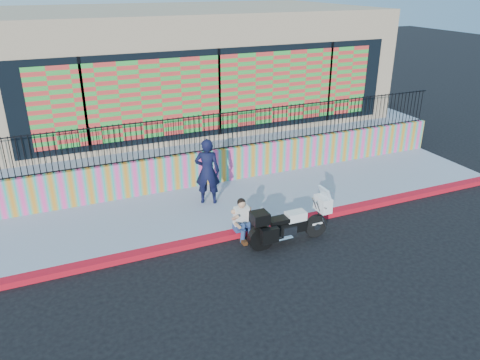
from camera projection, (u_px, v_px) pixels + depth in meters
ground at (275, 227)px, 12.76m from camera, size 90.00×90.00×0.00m
red_curb at (275, 225)px, 12.73m from camera, size 16.00×0.30×0.15m
sidewalk at (250, 201)px, 14.12m from camera, size 16.00×3.00×0.15m
mural_wall at (230, 164)px, 15.22m from camera, size 16.00×0.20×1.10m
metal_fence at (230, 130)px, 14.77m from camera, size 15.80×0.04×1.20m
elevated_platform at (184, 125)px, 19.55m from camera, size 16.00×10.00×1.25m
storefront_building at (183, 62)px, 18.33m from camera, size 14.00×8.06×4.00m
police_motorcycle at (288, 223)px, 11.80m from camera, size 2.21×0.73×1.37m
police_officer at (207, 171)px, 13.48m from camera, size 0.85×0.72×1.97m
seated_man at (243, 223)px, 12.06m from camera, size 0.54×0.71×1.06m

